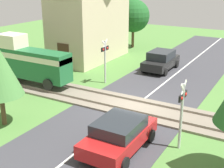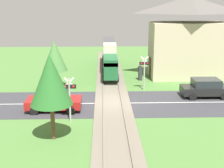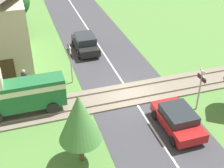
# 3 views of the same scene
# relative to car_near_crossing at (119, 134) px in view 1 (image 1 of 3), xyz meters

# --- Properties ---
(ground_plane) EXTENTS (60.00, 60.00, 0.00)m
(ground_plane) POSITION_rel_car_near_crossing_xyz_m (4.36, 1.44, -0.75)
(ground_plane) COLOR #4C7A38
(road_surface) EXTENTS (48.00, 6.40, 0.02)m
(road_surface) POSITION_rel_car_near_crossing_xyz_m (4.36, 1.44, -0.74)
(road_surface) COLOR #38383D
(road_surface) RESTS_ON ground_plane
(track_bed) EXTENTS (2.80, 48.00, 0.24)m
(track_bed) POSITION_rel_car_near_crossing_xyz_m (4.36, 1.44, -0.68)
(track_bed) COLOR #756B5B
(track_bed) RESTS_ON ground_plane
(car_near_crossing) EXTENTS (4.00, 2.07, 1.41)m
(car_near_crossing) POSITION_rel_car_near_crossing_xyz_m (0.00, 0.00, 0.00)
(car_near_crossing) COLOR #A81919
(car_near_crossing) RESTS_ON ground_plane
(car_far_side) EXTENTS (3.99, 1.97, 1.56)m
(car_far_side) POSITION_rel_car_near_crossing_xyz_m (12.20, 2.88, 0.06)
(car_far_side) COLOR black
(car_far_side) RESTS_ON ground_plane
(crossing_signal_west_approach) EXTENTS (0.90, 0.18, 3.11)m
(crossing_signal_west_approach) POSITION_rel_car_near_crossing_xyz_m (1.41, -2.23, 1.24)
(crossing_signal_west_approach) COLOR #B7B7B7
(crossing_signal_west_approach) RESTS_ON ground_plane
(crossing_signal_east_approach) EXTENTS (0.90, 0.18, 3.11)m
(crossing_signal_east_approach) POSITION_rel_car_near_crossing_xyz_m (7.31, 5.11, 1.24)
(crossing_signal_east_approach) COLOR #B7B7B7
(crossing_signal_east_approach) RESTS_ON ground_plane
(station_building) EXTENTS (8.16, 4.20, 8.25)m
(station_building) POSITION_rel_car_near_crossing_xyz_m (12.33, 9.72, 3.27)
(station_building) COLOR #C6B793
(station_building) RESTS_ON ground_plane
(pedestrian_by_station) EXTENTS (0.42, 0.42, 1.70)m
(pedestrian_by_station) POSITION_rel_car_near_crossing_xyz_m (7.38, 8.59, 0.03)
(pedestrian_by_station) COLOR #333338
(pedestrian_by_station) RESTS_ON ground_plane
(tree_by_station) EXTENTS (3.33, 3.33, 4.93)m
(tree_by_station) POSITION_rel_car_near_crossing_xyz_m (18.61, 8.53, 2.50)
(tree_by_station) COLOR brown
(tree_by_station) RESTS_ON ground_plane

